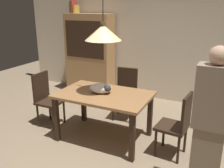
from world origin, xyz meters
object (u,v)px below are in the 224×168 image
at_px(chair_right_side, 178,123).
at_px(book_red_tall, 74,7).
at_px(person_standing, 210,126).
at_px(dining_table, 104,100).
at_px(book_green_slim, 72,7).
at_px(cat_sleeping, 101,88).
at_px(book_yellow_short, 76,9).
at_px(pendant_lamp, 103,32).
at_px(hutch_bookcase, 90,56).
at_px(chair_far_back, 126,91).
at_px(chair_left_side, 46,97).

bearing_deg(chair_right_side, book_red_tall, 147.40).
bearing_deg(person_standing, book_red_tall, 143.41).
xyz_separation_m(dining_table, book_green_slim, (-1.74, 1.80, 1.33)).
relative_size(cat_sleeping, book_yellow_short, 2.01).
bearing_deg(book_green_slim, book_yellow_short, 0.00).
distance_m(dining_table, pendant_lamp, 1.01).
height_order(dining_table, book_green_slim, book_green_slim).
bearing_deg(hutch_bookcase, pendant_lamp, -53.94).
distance_m(pendant_lamp, person_standing, 1.86).
height_order(pendant_lamp, book_red_tall, pendant_lamp).
height_order(chair_far_back, person_standing, person_standing).
height_order(cat_sleeping, person_standing, person_standing).
bearing_deg(chair_far_back, chair_right_side, -37.93).
height_order(hutch_bookcase, book_green_slim, book_green_slim).
relative_size(pendant_lamp, book_red_tall, 4.64).
distance_m(chair_left_side, pendant_lamp, 1.61).
xyz_separation_m(pendant_lamp, book_red_tall, (-1.69, 1.80, 0.33)).
bearing_deg(pendant_lamp, dining_table, -57.99).
distance_m(pendant_lamp, book_green_slim, 2.52).
xyz_separation_m(dining_table, chair_far_back, (-0.01, 0.88, -0.14)).
bearing_deg(person_standing, pendant_lamp, 158.46).
distance_m(pendant_lamp, book_red_tall, 2.49).
xyz_separation_m(dining_table, pendant_lamp, (-0.00, 0.00, 1.01)).
bearing_deg(chair_left_side, person_standing, -12.85).
bearing_deg(book_red_tall, hutch_bookcase, -0.22).
relative_size(dining_table, chair_far_back, 1.51).
relative_size(chair_right_side, hutch_bookcase, 0.50).
relative_size(chair_far_back, pendant_lamp, 0.72).
xyz_separation_m(chair_left_side, book_green_slim, (-0.62, 1.80, 1.47)).
xyz_separation_m(chair_left_side, hutch_bookcase, (-0.18, 1.80, 0.38)).
bearing_deg(cat_sleeping, chair_left_side, -179.67).
bearing_deg(book_green_slim, book_red_tall, 0.00).
distance_m(book_yellow_short, person_standing, 4.14).
xyz_separation_m(chair_far_back, cat_sleeping, (-0.04, -0.87, 0.32)).
xyz_separation_m(chair_right_side, hutch_bookcase, (-2.44, 1.80, 0.38)).
bearing_deg(chair_right_side, pendant_lamp, 179.61).
bearing_deg(chair_far_back, person_standing, -43.70).
bearing_deg(chair_left_side, cat_sleeping, 0.33).
bearing_deg(book_yellow_short, chair_right_side, -33.14).
distance_m(chair_left_side, book_yellow_short, 2.35).
relative_size(chair_left_side, chair_far_back, 1.00).
distance_m(book_red_tall, person_standing, 4.20).
bearing_deg(chair_right_side, book_yellow_short, 146.86).
xyz_separation_m(chair_left_side, book_yellow_short, (-0.51, 1.80, 1.43)).
bearing_deg(dining_table, person_standing, -21.54).
bearing_deg(book_yellow_short, book_red_tall, 180.00).
xyz_separation_m(chair_left_side, cat_sleeping, (1.08, 0.01, 0.32)).
height_order(chair_right_side, hutch_bookcase, hutch_bookcase).
distance_m(dining_table, person_standing, 1.68).
distance_m(cat_sleeping, pendant_lamp, 0.84).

